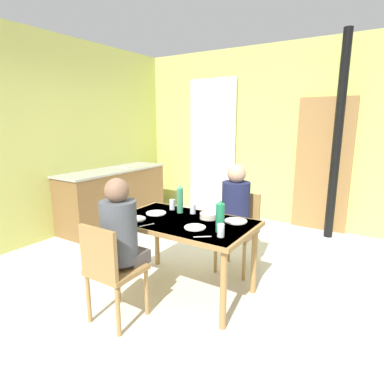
{
  "coord_description": "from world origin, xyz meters",
  "views": [
    {
      "loc": [
        1.92,
        -2.36,
        1.67
      ],
      "look_at": [
        0.31,
        0.2,
        0.98
      ],
      "focal_mm": 29.66,
      "sensor_mm": 36.0,
      "label": 1
    }
  ],
  "objects_px": {
    "chair_far_diner": "(239,227)",
    "water_bottle_green_far": "(220,217)",
    "dining_table": "(184,228)",
    "person_far_diner": "(235,205)",
    "water_bottle_green_near": "(180,200)",
    "person_near_diner": "(120,230)",
    "serving_bowl_center": "(209,216)",
    "chair_near_diner": "(110,268)",
    "kitchen_counter": "(114,196)"
  },
  "relations": [
    {
      "from": "chair_near_diner",
      "to": "chair_far_diner",
      "type": "relative_size",
      "value": 1.0
    },
    {
      "from": "person_near_diner",
      "to": "dining_table",
      "type": "bearing_deg",
      "value": 70.35
    },
    {
      "from": "person_near_diner",
      "to": "serving_bowl_center",
      "type": "xyz_separation_m",
      "value": [
        0.39,
        0.8,
        -0.02
      ]
    },
    {
      "from": "chair_far_diner",
      "to": "serving_bowl_center",
      "type": "relative_size",
      "value": 5.12
    },
    {
      "from": "kitchen_counter",
      "to": "water_bottle_green_near",
      "type": "xyz_separation_m",
      "value": [
        1.98,
        -0.97,
        0.42
      ]
    },
    {
      "from": "water_bottle_green_near",
      "to": "serving_bowl_center",
      "type": "xyz_separation_m",
      "value": [
        0.35,
        -0.02,
        -0.11
      ]
    },
    {
      "from": "dining_table",
      "to": "water_bottle_green_far",
      "type": "height_order",
      "value": "water_bottle_green_far"
    },
    {
      "from": "dining_table",
      "to": "water_bottle_green_far",
      "type": "distance_m",
      "value": 0.49
    },
    {
      "from": "kitchen_counter",
      "to": "chair_near_diner",
      "type": "distance_m",
      "value": 2.73
    },
    {
      "from": "chair_near_diner",
      "to": "water_bottle_green_far",
      "type": "xyz_separation_m",
      "value": [
        0.66,
        0.66,
        0.37
      ]
    },
    {
      "from": "chair_far_diner",
      "to": "person_near_diner",
      "type": "distance_m",
      "value": 1.48
    },
    {
      "from": "chair_near_diner",
      "to": "person_near_diner",
      "type": "relative_size",
      "value": 1.13
    },
    {
      "from": "person_far_diner",
      "to": "water_bottle_green_near",
      "type": "distance_m",
      "value": 0.61
    },
    {
      "from": "person_near_diner",
      "to": "water_bottle_green_near",
      "type": "bearing_deg",
      "value": 86.95
    },
    {
      "from": "dining_table",
      "to": "person_near_diner",
      "type": "xyz_separation_m",
      "value": [
        -0.22,
        -0.62,
        0.13
      ]
    },
    {
      "from": "person_far_diner",
      "to": "water_bottle_green_near",
      "type": "xyz_separation_m",
      "value": [
        -0.43,
        -0.42,
        0.09
      ]
    },
    {
      "from": "chair_near_diner",
      "to": "water_bottle_green_far",
      "type": "bearing_deg",
      "value": 45.09
    },
    {
      "from": "person_near_diner",
      "to": "water_bottle_green_near",
      "type": "height_order",
      "value": "person_near_diner"
    },
    {
      "from": "kitchen_counter",
      "to": "water_bottle_green_near",
      "type": "height_order",
      "value": "water_bottle_green_near"
    },
    {
      "from": "person_near_diner",
      "to": "serving_bowl_center",
      "type": "height_order",
      "value": "person_near_diner"
    },
    {
      "from": "kitchen_counter",
      "to": "serving_bowl_center",
      "type": "bearing_deg",
      "value": -23.05
    },
    {
      "from": "chair_near_diner",
      "to": "serving_bowl_center",
      "type": "bearing_deg",
      "value": 67.24
    },
    {
      "from": "kitchen_counter",
      "to": "water_bottle_green_near",
      "type": "distance_m",
      "value": 2.25
    },
    {
      "from": "dining_table",
      "to": "chair_near_diner",
      "type": "distance_m",
      "value": 0.8
    },
    {
      "from": "person_near_diner",
      "to": "water_bottle_green_near",
      "type": "xyz_separation_m",
      "value": [
        0.04,
        0.81,
        0.09
      ]
    },
    {
      "from": "dining_table",
      "to": "chair_far_diner",
      "type": "relative_size",
      "value": 1.54
    },
    {
      "from": "person_near_diner",
      "to": "water_bottle_green_near",
      "type": "distance_m",
      "value": 0.82
    },
    {
      "from": "person_far_diner",
      "to": "serving_bowl_center",
      "type": "xyz_separation_m",
      "value": [
        -0.08,
        -0.44,
        -0.02
      ]
    },
    {
      "from": "chair_far_diner",
      "to": "water_bottle_green_near",
      "type": "height_order",
      "value": "water_bottle_green_near"
    },
    {
      "from": "chair_near_diner",
      "to": "person_far_diner",
      "type": "relative_size",
      "value": 1.13
    },
    {
      "from": "person_far_diner",
      "to": "serving_bowl_center",
      "type": "distance_m",
      "value": 0.44
    },
    {
      "from": "serving_bowl_center",
      "to": "person_near_diner",
      "type": "bearing_deg",
      "value": -116.17
    },
    {
      "from": "water_bottle_green_near",
      "to": "water_bottle_green_far",
      "type": "bearing_deg",
      "value": -25.43
    },
    {
      "from": "chair_far_diner",
      "to": "water_bottle_green_near",
      "type": "xyz_separation_m",
      "value": [
        -0.43,
        -0.55,
        0.37
      ]
    },
    {
      "from": "chair_near_diner",
      "to": "water_bottle_green_near",
      "type": "height_order",
      "value": "water_bottle_green_near"
    },
    {
      "from": "kitchen_counter",
      "to": "water_bottle_green_far",
      "type": "xyz_separation_m",
      "value": [
        2.59,
        -1.26,
        0.41
      ]
    },
    {
      "from": "chair_far_diner",
      "to": "water_bottle_green_far",
      "type": "distance_m",
      "value": 0.94
    },
    {
      "from": "chair_far_diner",
      "to": "serving_bowl_center",
      "type": "bearing_deg",
      "value": 81.98
    },
    {
      "from": "chair_far_diner",
      "to": "kitchen_counter",
      "type": "bearing_deg",
      "value": -9.86
    },
    {
      "from": "water_bottle_green_far",
      "to": "chair_near_diner",
      "type": "bearing_deg",
      "value": -134.91
    },
    {
      "from": "dining_table",
      "to": "chair_near_diner",
      "type": "relative_size",
      "value": 1.54
    },
    {
      "from": "chair_near_diner",
      "to": "chair_far_diner",
      "type": "distance_m",
      "value": 1.58
    },
    {
      "from": "person_far_diner",
      "to": "water_bottle_green_far",
      "type": "relative_size",
      "value": 2.73
    },
    {
      "from": "water_bottle_green_near",
      "to": "dining_table",
      "type": "bearing_deg",
      "value": -48.26
    },
    {
      "from": "person_far_diner",
      "to": "chair_near_diner",
      "type": "bearing_deg",
      "value": 70.97
    },
    {
      "from": "dining_table",
      "to": "serving_bowl_center",
      "type": "distance_m",
      "value": 0.27
    },
    {
      "from": "water_bottle_green_far",
      "to": "person_near_diner",
      "type": "bearing_deg",
      "value": -141.49
    },
    {
      "from": "chair_near_diner",
      "to": "water_bottle_green_near",
      "type": "distance_m",
      "value": 1.02
    },
    {
      "from": "dining_table",
      "to": "chair_far_diner",
      "type": "distance_m",
      "value": 0.81
    },
    {
      "from": "kitchen_counter",
      "to": "person_near_diner",
      "type": "distance_m",
      "value": 2.66
    }
  ]
}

